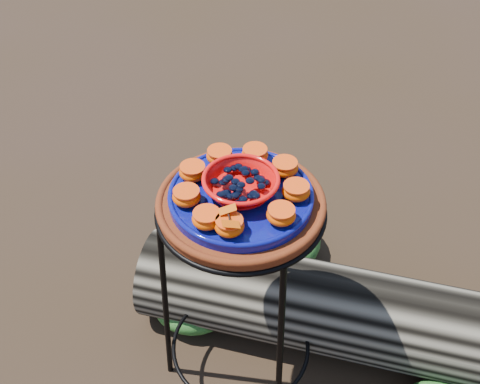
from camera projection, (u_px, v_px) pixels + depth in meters
The scene contains 19 objects.
ground at pixel (241, 372), 1.87m from camera, with size 60.00×60.00×0.00m, color black.
plant_stand at pixel (241, 303), 1.64m from camera, with size 0.44×0.44×0.70m, color black, non-canonical shape.
terracotta_saucer at pixel (241, 205), 1.40m from camera, with size 0.39×0.39×0.03m, color #4F120C.
cobalt_plate at pixel (241, 197), 1.38m from camera, with size 0.33×0.33×0.02m, color #03005C.
red_bowl at pixel (241, 186), 1.35m from camera, with size 0.17×0.17×0.05m, color red, non-canonical shape.
glass_gems at pixel (241, 174), 1.33m from camera, with size 0.13×0.13×0.02m, color black, non-canonical shape.
orange_half_0 at pixel (229, 226), 1.27m from camera, with size 0.06×0.06×0.04m, color #CC3400.
orange_half_1 at pixel (281, 215), 1.29m from camera, with size 0.06×0.06×0.04m, color #CC3400.
orange_half_2 at pixel (296, 191), 1.35m from camera, with size 0.06×0.06×0.04m, color #CC3400.
orange_half_3 at pixel (285, 168), 1.41m from camera, with size 0.06×0.06×0.04m, color #CC3400.
orange_half_4 at pixel (255, 154), 1.45m from camera, with size 0.06×0.06×0.04m, color #CC3400.
orange_half_5 at pixel (220, 156), 1.44m from camera, with size 0.06×0.06×0.04m, color #CC3400.
orange_half_6 at pixel (193, 172), 1.40m from camera, with size 0.06×0.06×0.04m, color #CC3400.
orange_half_7 at pixel (187, 196), 1.34m from camera, with size 0.06×0.06×0.04m, color #CC3400.
orange_half_8 at pixel (207, 219), 1.28m from camera, with size 0.06×0.06×0.04m, color #CC3400.
butterfly at pixel (229, 217), 1.25m from camera, with size 0.08×0.05×0.01m, color #BF4404, non-canonical shape.
driftwood_log at pixel (384, 320), 1.85m from camera, with size 1.53×0.40×0.29m, color black, non-canonical shape.
foliage_left at pixel (194, 297), 2.00m from camera, with size 0.28×0.28×0.14m, color #114011.
foliage_back at pixel (275, 238), 2.19m from camera, with size 0.33×0.33×0.17m, color #114011.
Camera 1 is at (0.54, -0.86, 1.67)m, focal length 45.00 mm.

